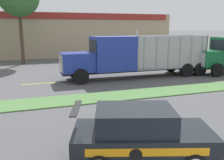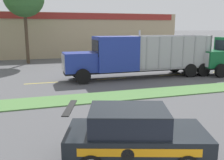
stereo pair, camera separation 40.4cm
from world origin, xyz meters
TOP-DOWN VIEW (x-y plane):
  - grass_verge at (0.00, 10.54)m, footprint 120.00×2.09m
  - centre_line_4 at (-2.67, 15.59)m, footprint 2.40×0.14m
  - centre_line_5 at (2.73, 15.59)m, footprint 2.40×0.14m
  - centre_line_6 at (8.13, 15.59)m, footprint 2.40×0.14m
  - centre_line_7 at (13.53, 15.59)m, footprint 2.40×0.14m
  - dump_truck_mid at (3.89, 15.54)m, footprint 11.99×2.71m
  - rally_car at (-0.26, 3.59)m, footprint 4.55×3.06m
  - store_building_backdrop at (3.38, 36.45)m, footprint 27.48×12.10m

SIDE VIEW (x-z plane):
  - centre_line_4 at x=-2.67m, z-range 0.00..0.01m
  - centre_line_5 at x=2.73m, z-range 0.00..0.01m
  - centre_line_6 at x=8.13m, z-range 0.00..0.01m
  - centre_line_7 at x=13.53m, z-range 0.00..0.01m
  - grass_verge at x=0.00m, z-range 0.00..0.06m
  - rally_car at x=-0.26m, z-range 0.01..1.68m
  - dump_truck_mid at x=3.89m, z-range -0.19..3.60m
  - store_building_backdrop at x=3.38m, z-range 0.00..5.90m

